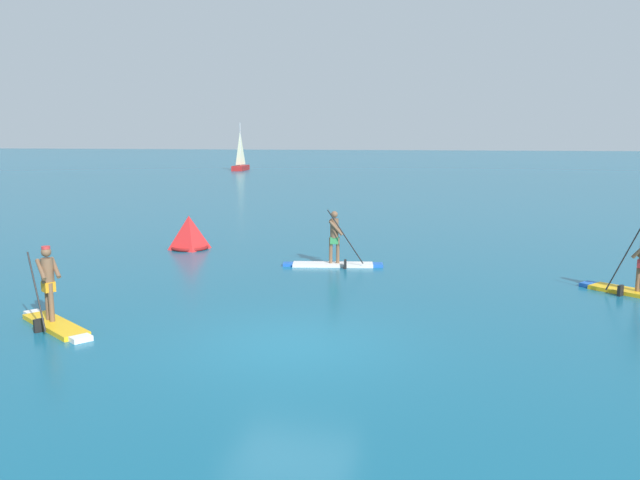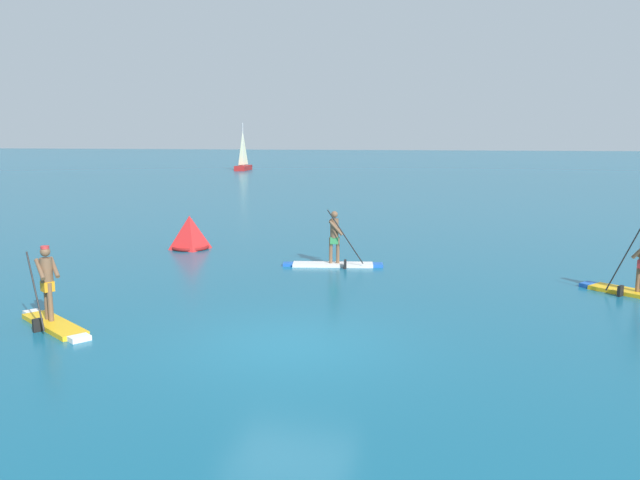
{
  "view_description": "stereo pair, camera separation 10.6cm",
  "coord_description": "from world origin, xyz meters",
  "px_view_note": "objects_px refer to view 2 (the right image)",
  "views": [
    {
      "loc": [
        3.54,
        -11.51,
        3.99
      ],
      "look_at": [
        -1.4,
        7.64,
        0.85
      ],
      "focal_mm": 35.84,
      "sensor_mm": 36.0,
      "label": 1
    },
    {
      "loc": [
        3.64,
        -11.48,
        3.99
      ],
      "look_at": [
        -1.4,
        7.64,
        0.85
      ],
      "focal_mm": 35.84,
      "sensor_mm": 36.0,
      "label": 2
    }
  ],
  "objects_px": {
    "paddleboarder_mid_center": "(334,254)",
    "sailboat_left_horizon": "(243,164)",
    "paddleboarder_near_left": "(51,307)",
    "paddleboarder_far_right": "(640,282)",
    "race_marker_buoy": "(190,234)"
  },
  "relations": [
    {
      "from": "paddleboarder_far_right",
      "to": "sailboat_left_horizon",
      "type": "xyz_separation_m",
      "value": [
        -34.5,
        59.88,
        0.4
      ]
    },
    {
      "from": "race_marker_buoy",
      "to": "sailboat_left_horizon",
      "type": "height_order",
      "value": "sailboat_left_horizon"
    },
    {
      "from": "sailboat_left_horizon",
      "to": "paddleboarder_mid_center",
      "type": "bearing_deg",
      "value": -165.2
    },
    {
      "from": "paddleboarder_mid_center",
      "to": "race_marker_buoy",
      "type": "bearing_deg",
      "value": 150.92
    },
    {
      "from": "paddleboarder_near_left",
      "to": "sailboat_left_horizon",
      "type": "distance_m",
      "value": 69.51
    },
    {
      "from": "paddleboarder_far_right",
      "to": "sailboat_left_horizon",
      "type": "height_order",
      "value": "sailboat_left_horizon"
    },
    {
      "from": "paddleboarder_mid_center",
      "to": "sailboat_left_horizon",
      "type": "bearing_deg",
      "value": 102.01
    },
    {
      "from": "sailboat_left_horizon",
      "to": "paddleboarder_near_left",
      "type": "bearing_deg",
      "value": -171.14
    },
    {
      "from": "paddleboarder_mid_center",
      "to": "race_marker_buoy",
      "type": "height_order",
      "value": "paddleboarder_mid_center"
    },
    {
      "from": "paddleboarder_near_left",
      "to": "sailboat_left_horizon",
      "type": "bearing_deg",
      "value": 140.07
    },
    {
      "from": "paddleboarder_mid_center",
      "to": "sailboat_left_horizon",
      "type": "height_order",
      "value": "sailboat_left_horizon"
    },
    {
      "from": "paddleboarder_mid_center",
      "to": "race_marker_buoy",
      "type": "distance_m",
      "value": 6.13
    },
    {
      "from": "paddleboarder_near_left",
      "to": "race_marker_buoy",
      "type": "height_order",
      "value": "paddleboarder_near_left"
    },
    {
      "from": "paddleboarder_far_right",
      "to": "race_marker_buoy",
      "type": "xyz_separation_m",
      "value": [
        -14.36,
        3.57,
        0.17
      ]
    },
    {
      "from": "race_marker_buoy",
      "to": "sailboat_left_horizon",
      "type": "xyz_separation_m",
      "value": [
        -20.14,
        56.31,
        0.23
      ]
    }
  ]
}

